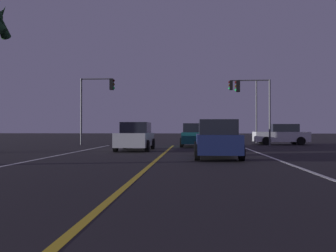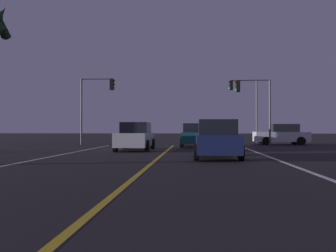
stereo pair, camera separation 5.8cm
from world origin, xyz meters
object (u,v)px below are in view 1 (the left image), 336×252
at_px(car_lead_same_lane, 217,140).
at_px(car_oncoming, 136,137).
at_px(car_crossing_side, 281,135).
at_px(traffic_light_far_right, 244,97).
at_px(car_ahead_far, 194,135).
at_px(traffic_light_near_left, 97,96).
at_px(traffic_light_near_right, 253,97).

height_order(car_lead_same_lane, car_oncoming, same).
height_order(car_crossing_side, traffic_light_far_right, traffic_light_far_right).
bearing_deg(car_oncoming, car_ahead_far, 143.25).
height_order(car_crossing_side, car_ahead_far, same).
bearing_deg(traffic_light_far_right, traffic_light_near_left, 23.71).
bearing_deg(car_lead_same_lane, car_crossing_side, -25.24).
distance_m(car_crossing_side, car_oncoming, 13.51).
bearing_deg(traffic_light_far_right, car_lead_same_lane, 77.66).
bearing_deg(car_oncoming, car_crossing_side, 127.17).
bearing_deg(car_ahead_far, car_lead_same_lane, -174.43).
distance_m(car_crossing_side, car_lead_same_lane, 14.60).
distance_m(car_ahead_far, car_oncoming, 5.99).
bearing_deg(traffic_light_far_right, car_oncoming, 55.46).
bearing_deg(car_lead_same_lane, car_ahead_far, 5.57).
relative_size(traffic_light_near_right, traffic_light_near_left, 0.96).
xyz_separation_m(car_oncoming, traffic_light_near_right, (8.15, 6.52, 3.01)).
xyz_separation_m(car_crossing_side, traffic_light_near_left, (-15.02, -1.65, 3.17)).
relative_size(car_lead_same_lane, traffic_light_far_right, 0.72).
height_order(car_lead_same_lane, traffic_light_near_left, traffic_light_near_left).
height_order(car_crossing_side, traffic_light_near_left, traffic_light_near_left).
distance_m(car_oncoming, traffic_light_near_right, 10.86).
relative_size(car_oncoming, traffic_light_far_right, 0.72).
bearing_deg(car_lead_same_lane, car_oncoming, 41.99).
bearing_deg(car_crossing_side, traffic_light_near_right, 32.18).
bearing_deg(traffic_light_far_right, car_ahead_far, 56.99).
xyz_separation_m(car_ahead_far, traffic_light_far_right, (4.69, 7.22, 3.53)).
bearing_deg(traffic_light_near_left, traffic_light_near_right, 0.00).
xyz_separation_m(traffic_light_near_right, traffic_light_near_left, (-12.40, -0.00, 0.17)).
distance_m(car_oncoming, traffic_light_near_left, 8.41).
bearing_deg(traffic_light_near_right, traffic_light_far_right, -91.28).
distance_m(car_crossing_side, traffic_light_near_right, 4.31).
bearing_deg(car_lead_same_lane, traffic_light_near_left, 37.26).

